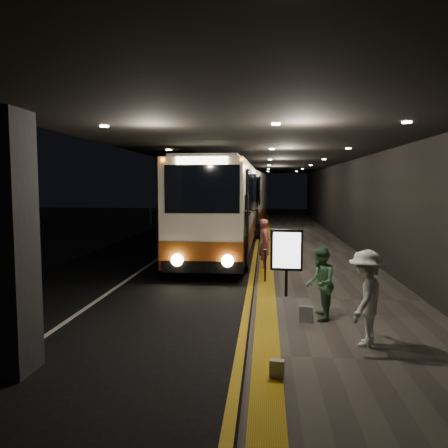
{
  "coord_description": "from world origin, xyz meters",
  "views": [
    {
      "loc": [
        2.81,
        -14.81,
        3.17
      ],
      "look_at": [
        1.24,
        1.68,
        1.7
      ],
      "focal_mm": 35.0,
      "sensor_mm": 36.0,
      "label": 1
    }
  ],
  "objects_px": {
    "coach_second": "(241,203)",
    "stanchion_post": "(265,266)",
    "passenger_waiting_green": "(320,283)",
    "info_sign": "(287,251)",
    "passenger_boarding": "(265,244)",
    "coach_main": "(222,212)",
    "bag_plain": "(277,369)",
    "passenger_waiting_white": "(366,298)",
    "bag_polka": "(306,314)"
  },
  "relations": [
    {
      "from": "bag_plain",
      "to": "passenger_waiting_white",
      "type": "bearing_deg",
      "value": 43.11
    },
    {
      "from": "passenger_boarding",
      "to": "bag_plain",
      "type": "xyz_separation_m",
      "value": [
        0.21,
        -9.14,
        -0.76
      ]
    },
    {
      "from": "passenger_waiting_green",
      "to": "stanchion_post",
      "type": "xyz_separation_m",
      "value": [
        -1.23,
        3.77,
        -0.33
      ]
    },
    {
      "from": "passenger_waiting_green",
      "to": "stanchion_post",
      "type": "bearing_deg",
      "value": -157.07
    },
    {
      "from": "bag_polka",
      "to": "coach_second",
      "type": "bearing_deg",
      "value": 97.28
    },
    {
      "from": "coach_main",
      "to": "stanchion_post",
      "type": "height_order",
      "value": "coach_main"
    },
    {
      "from": "passenger_waiting_white",
      "to": "bag_plain",
      "type": "relative_size",
      "value": 6.44
    },
    {
      "from": "coach_main",
      "to": "bag_plain",
      "type": "xyz_separation_m",
      "value": [
        2.18,
        -13.25,
        -1.67
      ]
    },
    {
      "from": "coach_second",
      "to": "stanchion_post",
      "type": "xyz_separation_m",
      "value": [
        1.71,
        -16.48,
        -1.31
      ]
    },
    {
      "from": "coach_second",
      "to": "passenger_waiting_green",
      "type": "xyz_separation_m",
      "value": [
        2.95,
        -20.24,
        -0.98
      ]
    },
    {
      "from": "passenger_waiting_green",
      "to": "info_sign",
      "type": "distance_m",
      "value": 2.15
    },
    {
      "from": "coach_second",
      "to": "coach_main",
      "type": "bearing_deg",
      "value": -87.57
    },
    {
      "from": "coach_main",
      "to": "bag_plain",
      "type": "height_order",
      "value": "coach_main"
    },
    {
      "from": "passenger_waiting_white",
      "to": "passenger_waiting_green",
      "type": "bearing_deg",
      "value": -130.65
    },
    {
      "from": "bag_polka",
      "to": "info_sign",
      "type": "distance_m",
      "value": 2.51
    },
    {
      "from": "coach_main",
      "to": "info_sign",
      "type": "relative_size",
      "value": 7.15
    },
    {
      "from": "bag_plain",
      "to": "stanchion_post",
      "type": "height_order",
      "value": "stanchion_post"
    },
    {
      "from": "passenger_waiting_green",
      "to": "bag_plain",
      "type": "bearing_deg",
      "value": -13.67
    },
    {
      "from": "passenger_boarding",
      "to": "coach_second",
      "type": "bearing_deg",
      "value": 1.65
    },
    {
      "from": "coach_main",
      "to": "bag_plain",
      "type": "bearing_deg",
      "value": -80.06
    },
    {
      "from": "passenger_waiting_green",
      "to": "bag_plain",
      "type": "xyz_separation_m",
      "value": [
        -1.04,
        -3.11,
        -0.69
      ]
    },
    {
      "from": "info_sign",
      "to": "passenger_boarding",
      "type": "bearing_deg",
      "value": 103.21
    },
    {
      "from": "coach_second",
      "to": "passenger_waiting_white",
      "type": "distance_m",
      "value": 22.08
    },
    {
      "from": "bag_polka",
      "to": "stanchion_post",
      "type": "bearing_deg",
      "value": 102.7
    },
    {
      "from": "coach_second",
      "to": "passenger_waiting_white",
      "type": "xyz_separation_m",
      "value": [
        3.61,
        -21.76,
        -0.9
      ]
    },
    {
      "from": "coach_main",
      "to": "bag_polka",
      "type": "relative_size",
      "value": 36.44
    },
    {
      "from": "coach_second",
      "to": "stanchion_post",
      "type": "bearing_deg",
      "value": -80.1
    },
    {
      "from": "passenger_boarding",
      "to": "passenger_waiting_green",
      "type": "xyz_separation_m",
      "value": [
        1.25,
        -6.03,
        -0.08
      ]
    },
    {
      "from": "bag_polka",
      "to": "info_sign",
      "type": "xyz_separation_m",
      "value": [
        -0.33,
        2.26,
        1.06
      ]
    },
    {
      "from": "passenger_boarding",
      "to": "passenger_waiting_green",
      "type": "relative_size",
      "value": 1.09
    },
    {
      "from": "passenger_boarding",
      "to": "passenger_waiting_green",
      "type": "bearing_deg",
      "value": -173.49
    },
    {
      "from": "bag_plain",
      "to": "info_sign",
      "type": "distance_m",
      "value": 5.25
    },
    {
      "from": "coach_second",
      "to": "bag_plain",
      "type": "height_order",
      "value": "coach_second"
    },
    {
      "from": "coach_main",
      "to": "passenger_boarding",
      "type": "relative_size",
      "value": 7.25
    },
    {
      "from": "passenger_waiting_white",
      "to": "stanchion_post",
      "type": "distance_m",
      "value": 5.63
    },
    {
      "from": "passenger_waiting_green",
      "to": "passenger_boarding",
      "type": "bearing_deg",
      "value": -163.53
    },
    {
      "from": "coach_second",
      "to": "bag_polka",
      "type": "relative_size",
      "value": 36.38
    },
    {
      "from": "coach_main",
      "to": "coach_second",
      "type": "relative_size",
      "value": 1.0
    },
    {
      "from": "stanchion_post",
      "to": "passenger_waiting_green",
      "type": "bearing_deg",
      "value": -71.87
    },
    {
      "from": "coach_main",
      "to": "passenger_waiting_green",
      "type": "relative_size",
      "value": 7.92
    },
    {
      "from": "coach_second",
      "to": "bag_plain",
      "type": "distance_m",
      "value": 23.49
    },
    {
      "from": "bag_plain",
      "to": "stanchion_post",
      "type": "relative_size",
      "value": 0.28
    },
    {
      "from": "passenger_boarding",
      "to": "bag_polka",
      "type": "distance_m",
      "value": 6.39
    },
    {
      "from": "passenger_boarding",
      "to": "bag_polka",
      "type": "relative_size",
      "value": 5.03
    },
    {
      "from": "passenger_waiting_green",
      "to": "bag_polka",
      "type": "relative_size",
      "value": 4.6
    },
    {
      "from": "coach_main",
      "to": "passenger_waiting_white",
      "type": "xyz_separation_m",
      "value": [
        3.88,
        -11.66,
        -0.9
      ]
    },
    {
      "from": "coach_second",
      "to": "passenger_waiting_green",
      "type": "bearing_deg",
      "value": -77.76
    },
    {
      "from": "coach_second",
      "to": "passenger_boarding",
      "type": "xyz_separation_m",
      "value": [
        1.7,
        -14.21,
        -0.9
      ]
    },
    {
      "from": "passenger_waiting_green",
      "to": "coach_second",
      "type": "bearing_deg",
      "value": -166.92
    },
    {
      "from": "coach_second",
      "to": "passenger_waiting_green",
      "type": "distance_m",
      "value": 20.48
    }
  ]
}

